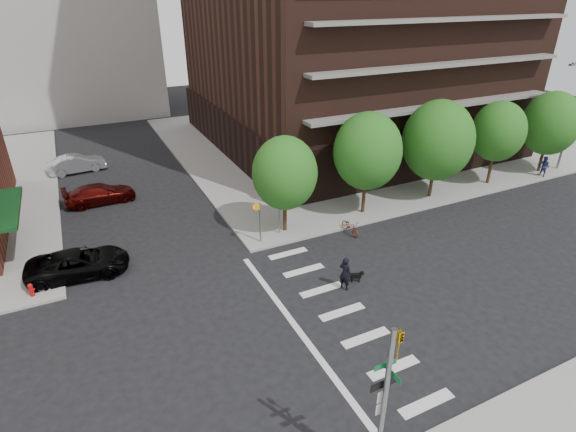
{
  "coord_description": "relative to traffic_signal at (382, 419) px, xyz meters",
  "views": [
    {
      "loc": [
        -6.95,
        -14.43,
        14.03
      ],
      "look_at": [
        3.0,
        6.0,
        2.5
      ],
      "focal_mm": 28.0,
      "sensor_mm": 36.0,
      "label": 1
    }
  ],
  "objects": [
    {
      "name": "ground",
      "position": [
        0.47,
        7.49,
        -2.7
      ],
      "size": [
        120.0,
        120.0,
        0.0
      ],
      "primitive_type": "plane",
      "color": "black",
      "rests_on": "ground"
    },
    {
      "name": "sidewalk_ne",
      "position": [
        20.97,
        30.99,
        -2.62
      ],
      "size": [
        39.0,
        33.0,
        0.15
      ],
      "primitive_type": "cube",
      "color": "gray",
      "rests_on": "ground"
    },
    {
      "name": "crosswalk",
      "position": [
        2.68,
        7.49,
        -2.69
      ],
      "size": [
        3.85,
        13.0,
        0.01
      ],
      "color": "silver",
      "rests_on": "ground"
    },
    {
      "name": "tree_a",
      "position": [
        4.47,
        15.99,
        1.35
      ],
      "size": [
        4.0,
        4.0,
        5.9
      ],
      "color": "#301E11",
      "rests_on": "sidewalk_ne"
    },
    {
      "name": "tree_b",
      "position": [
        10.47,
        15.99,
        1.85
      ],
      "size": [
        4.5,
        4.5,
        6.65
      ],
      "color": "#301E11",
      "rests_on": "sidewalk_ne"
    },
    {
      "name": "tree_c",
      "position": [
        16.47,
        15.99,
        1.75
      ],
      "size": [
        5.0,
        5.0,
        6.8
      ],
      "color": "#301E11",
      "rests_on": "sidewalk_ne"
    },
    {
      "name": "tree_d",
      "position": [
        22.47,
        15.99,
        1.64
      ],
      "size": [
        4.0,
        4.0,
        6.2
      ],
      "color": "#301E11",
      "rests_on": "sidewalk_ne"
    },
    {
      "name": "tree_e",
      "position": [
        28.47,
        15.99,
        1.55
      ],
      "size": [
        4.5,
        4.5,
        6.35
      ],
      "color": "#301E11",
      "rests_on": "sidewalk_ne"
    },
    {
      "name": "traffic_signal",
      "position": [
        0.0,
        0.0,
        0.0
      ],
      "size": [
        0.9,
        0.75,
        6.0
      ],
      "color": "slate",
      "rests_on": "sidewalk_s"
    },
    {
      "name": "pedestrian_signal",
      "position": [
        2.79,
        15.42,
        -0.84
      ],
      "size": [
        2.18,
        0.67,
        2.6
      ],
      "color": "slate",
      "rests_on": "sidewalk_ne"
    },
    {
      "name": "fire_hydrant",
      "position": [
        -10.03,
        15.29,
        -2.15
      ],
      "size": [
        0.24,
        0.24,
        0.73
      ],
      "color": "#A50C0C",
      "rests_on": "sidewalk_nw"
    },
    {
      "name": "streetlamp",
      "position": [
        30.29,
        15.69,
        2.59
      ],
      "size": [
        2.14,
        0.22,
        9.0
      ],
      "color": "slate",
      "rests_on": "sidewalk_ne"
    },
    {
      "name": "parked_car_black",
      "position": [
        -7.73,
        16.49,
        -1.97
      ],
      "size": [
        2.87,
        5.44,
        1.46
      ],
      "primitive_type": "imported",
      "rotation": [
        0.0,
        0.0,
        1.48
      ],
      "color": "black",
      "rests_on": "ground"
    },
    {
      "name": "parked_car_maroon",
      "position": [
        -5.73,
        25.88,
        -1.99
      ],
      "size": [
        2.18,
        4.96,
        1.42
      ],
      "primitive_type": "imported",
      "rotation": [
        0.0,
        0.0,
        1.61
      ],
      "color": "#3E0705",
      "rests_on": "ground"
    },
    {
      "name": "parked_car_silver",
      "position": [
        -6.87,
        33.28,
        -1.95
      ],
      "size": [
        2.04,
        4.7,
        1.5
      ],
      "primitive_type": "imported",
      "rotation": [
        0.0,
        0.0,
        1.67
      ],
      "color": "#B8BBC1",
      "rests_on": "ground"
    },
    {
      "name": "scooter",
      "position": [
        8.14,
        13.99,
        -2.22
      ],
      "size": [
        0.65,
        1.82,
        0.95
      ],
      "primitive_type": "imported",
      "rotation": [
        0.0,
        0.0,
        0.01
      ],
      "color": "maroon",
      "rests_on": "ground"
    },
    {
      "name": "dog_walker",
      "position": [
        4.61,
        9.11,
        -1.76
      ],
      "size": [
        0.81,
        0.7,
        1.88
      ],
      "primitive_type": "imported",
      "rotation": [
        0.0,
        0.0,
        2.0
      ],
      "color": "black",
      "rests_on": "ground"
    },
    {
      "name": "dog",
      "position": [
        5.51,
        9.34,
        -2.32
      ],
      "size": [
        0.72,
        0.43,
        0.61
      ],
      "rotation": [
        0.0,
        0.0,
        -0.4
      ],
      "color": "black",
      "rests_on": "ground"
    },
    {
      "name": "pedestrian_far",
      "position": [
        27.59,
        14.99,
        -1.7
      ],
      "size": [
        0.86,
        0.69,
        1.7
      ],
      "primitive_type": "imported",
      "rotation": [
        0.0,
        0.0,
        -1.51
      ],
      "color": "navy",
      "rests_on": "sidewalk_ne"
    }
  ]
}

